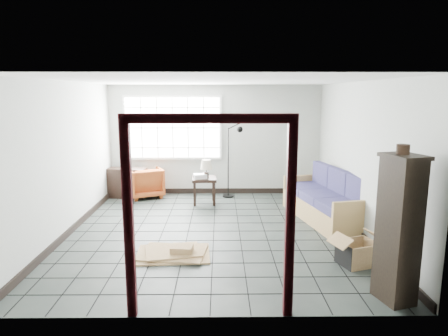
{
  "coord_description": "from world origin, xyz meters",
  "views": [
    {
      "loc": [
        0.11,
        -6.72,
        2.4
      ],
      "look_at": [
        0.18,
        0.3,
        1.08
      ],
      "focal_mm": 32.0,
      "sensor_mm": 36.0,
      "label": 1
    }
  ],
  "objects_px": {
    "futon_sofa": "(328,202)",
    "tall_shelf": "(399,228)",
    "armchair": "(145,181)",
    "side_table": "(204,182)"
  },
  "relations": [
    {
      "from": "futon_sofa",
      "to": "tall_shelf",
      "type": "xyz_separation_m",
      "value": [
        -0.03,
        -3.04,
        0.53
      ]
    },
    {
      "from": "tall_shelf",
      "to": "futon_sofa",
      "type": "bearing_deg",
      "value": 73.25
    },
    {
      "from": "armchair",
      "to": "tall_shelf",
      "type": "relative_size",
      "value": 0.44
    },
    {
      "from": "futon_sofa",
      "to": "tall_shelf",
      "type": "distance_m",
      "value": 3.08
    },
    {
      "from": "armchair",
      "to": "side_table",
      "type": "relative_size",
      "value": 1.33
    },
    {
      "from": "armchair",
      "to": "tall_shelf",
      "type": "height_order",
      "value": "tall_shelf"
    },
    {
      "from": "armchair",
      "to": "tall_shelf",
      "type": "xyz_separation_m",
      "value": [
        3.79,
        -4.8,
        0.5
      ]
    },
    {
      "from": "armchair",
      "to": "futon_sofa",
      "type": "bearing_deg",
      "value": 131.43
    },
    {
      "from": "futon_sofa",
      "to": "side_table",
      "type": "xyz_separation_m",
      "value": [
        -2.42,
        1.2,
        0.12
      ]
    },
    {
      "from": "futon_sofa",
      "to": "side_table",
      "type": "relative_size",
      "value": 4.04
    }
  ]
}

